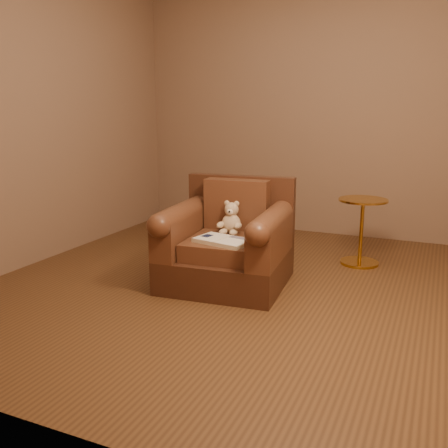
% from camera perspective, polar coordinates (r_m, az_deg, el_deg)
% --- Properties ---
extents(floor, '(4.00, 4.00, 0.00)m').
position_cam_1_polar(floor, '(3.96, 2.61, -7.26)').
color(floor, brown).
rests_on(floor, ground).
extents(room, '(4.02, 4.02, 2.71)m').
position_cam_1_polar(room, '(3.73, 2.89, 18.28)').
color(room, '#8A6A55').
rests_on(room, ground).
extents(armchair, '(0.99, 0.95, 0.83)m').
position_cam_1_polar(armchair, '(3.97, 0.46, -2.33)').
color(armchair, '#422316').
rests_on(armchair, floor).
extents(teddy_bear, '(0.19, 0.22, 0.27)m').
position_cam_1_polar(teddy_bear, '(4.00, 0.78, 0.36)').
color(teddy_bear, '#CDB18F').
rests_on(teddy_bear, armchair).
extents(guidebook, '(0.45, 0.32, 0.03)m').
position_cam_1_polar(guidebook, '(3.73, -0.13, -1.91)').
color(guidebook, beige).
rests_on(guidebook, armchair).
extents(side_table, '(0.43, 0.43, 0.60)m').
position_cam_1_polar(side_table, '(4.61, 15.43, -0.60)').
color(side_table, gold).
rests_on(side_table, floor).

